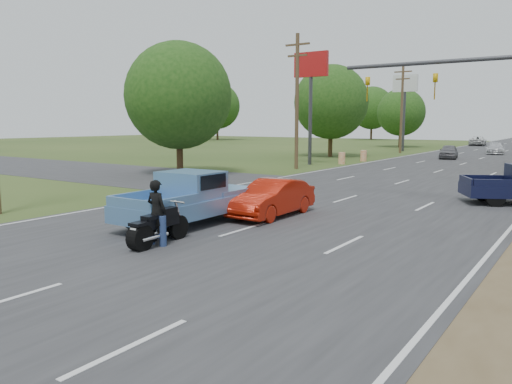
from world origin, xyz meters
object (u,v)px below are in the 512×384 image
Objects in this scene: red_convertible at (272,198)px; motorcycle at (155,228)px; distant_car_grey at (449,152)px; distant_car_white at (478,141)px; blue_pickup at (192,197)px; rider at (157,215)px; distant_car_silver at (496,148)px.

red_convertible reaches higher than motorcycle.
distant_car_white is at bearing 86.23° from distant_car_grey.
blue_pickup is 69.71m from distant_car_white.
blue_pickup is at bearing 110.86° from motorcycle.
rider is 51.16m from distant_car_silver.
blue_pickup is at bearing -100.11° from distant_car_silver.
distant_car_grey is at bearing -89.93° from rider.
red_convertible is 1.76× the size of motorcycle.
motorcycle is 0.43× the size of blue_pickup.
red_convertible is 5.71m from motorcycle.
rider reaches higher than distant_car_silver.
motorcycle is 40.89m from distant_car_grey.
distant_car_silver is at bearing 98.07° from distant_car_white.
distant_car_white is (-5.16, 72.60, 0.17)m from motorcycle.
motorcycle is at bearing 90.00° from rider.
distant_car_white reaches higher than distant_car_silver.
red_convertible is 5.64m from rider.
blue_pickup is 1.10× the size of distant_car_white.
rider is at bearing -66.87° from blue_pickup.
red_convertible reaches higher than distant_car_grey.
rider is 0.36× the size of distant_car_white.
distant_car_silver is at bearing 86.94° from blue_pickup.
red_convertible is at bearing 59.00° from blue_pickup.
red_convertible is 1.04× the size of distant_car_grey.
rider is 0.33× the size of blue_pickup.
distant_car_grey is (-1.82, 40.85, 0.15)m from motorcycle.
distant_car_white is at bearing -88.41° from rider.
distant_car_silver is (0.74, 51.15, -0.26)m from rider.
rider reaches higher than distant_car_white.
distant_car_grey is at bearing -111.55° from distant_car_silver.
distant_car_silver is at bearing 66.38° from distant_car_grey.
red_convertible is at bearing -98.27° from distant_car_silver.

